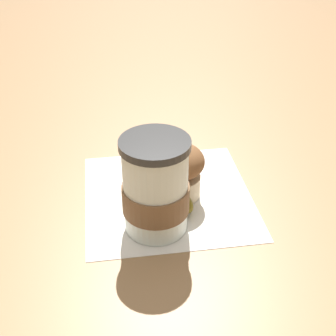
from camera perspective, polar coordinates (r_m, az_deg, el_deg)
name	(u,v)px	position (r m, az deg, el deg)	size (l,w,h in m)	color
ground_plane	(168,196)	(0.70, 0.00, -3.44)	(3.00, 3.00, 0.00)	#936D47
paper_napkin	(168,196)	(0.70, 0.00, -3.39)	(0.24, 0.24, 0.00)	white
coffee_cup	(156,188)	(0.61, -1.53, -2.48)	(0.09, 0.09, 0.13)	silver
muffin	(178,169)	(0.68, 1.27, -0.08)	(0.07, 0.07, 0.08)	beige
banana	(166,184)	(0.70, -0.30, -1.96)	(0.15, 0.06, 0.03)	gold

